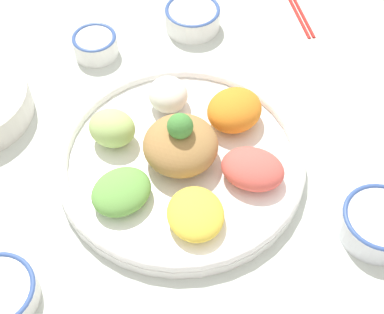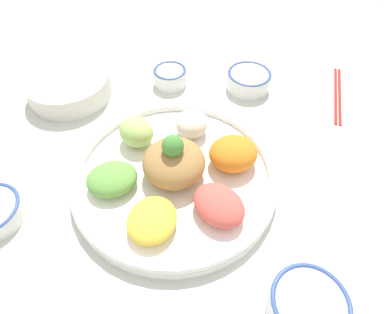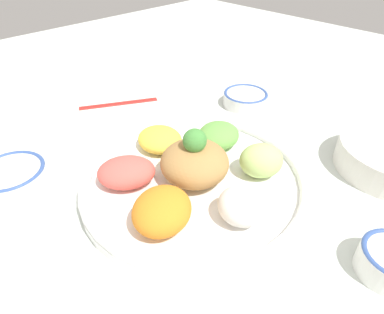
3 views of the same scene
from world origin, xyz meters
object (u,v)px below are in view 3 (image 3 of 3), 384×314
Objects in this scene: salad_platter at (194,175)px; sauce_bowl_red at (13,178)px; chopsticks_pair_near at (119,103)px; sauce_bowl_dark at (245,98)px; serving_spoon_main at (20,134)px.

salad_platter is 3.51× the size of sauce_bowl_red.
sauce_bowl_red reaches higher than chopsticks_pair_near.
sauce_bowl_dark is 0.33m from chopsticks_pair_near.
sauce_bowl_red reaches higher than serving_spoon_main.
sauce_bowl_dark is 0.92× the size of serving_spoon_main.
chopsticks_pair_near is at bearing 44.83° from sauce_bowl_dark.
salad_platter is 3.29× the size of serving_spoon_main.
sauce_bowl_red is (0.22, 0.24, -0.00)m from salad_platter.
salad_platter is 0.43m from serving_spoon_main.
salad_platter is at bearing 105.91° from chopsticks_pair_near.
sauce_bowl_dark is at bearing 163.70° from chopsticks_pair_near.
sauce_bowl_red is at bearing 53.87° from chopsticks_pair_near.
salad_platter reaches higher than sauce_bowl_red.
sauce_bowl_dark is (0.13, -0.32, -0.01)m from salad_platter.
salad_platter reaches higher than sauce_bowl_dark.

